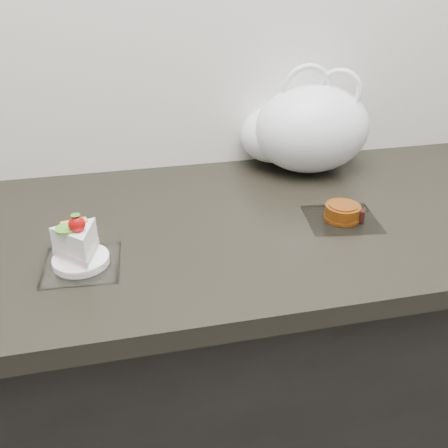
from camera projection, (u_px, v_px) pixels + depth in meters
The scene contains 4 objects.
counter at pixel (234, 374), 1.26m from camera, with size 2.04×0.64×0.90m.
cake_tray at pixel (80, 252), 0.87m from camera, with size 0.14×0.14×0.11m.
mooncake_wrap at pixel (343, 213), 1.03m from camera, with size 0.16×0.15×0.03m.
plastic_bag at pixel (304, 129), 1.22m from camera, with size 0.35×0.29×0.26m.
Camera 1 is at (-0.22, 0.80, 1.40)m, focal length 40.00 mm.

